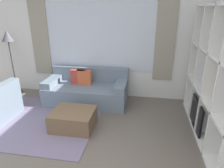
{
  "coord_description": "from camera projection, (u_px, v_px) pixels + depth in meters",
  "views": [
    {
      "loc": [
        1.09,
        -1.46,
        2.1
      ],
      "look_at": [
        0.54,
        1.75,
        0.85
      ],
      "focal_mm": 32.0,
      "sensor_mm": 36.0,
      "label": 1
    }
  ],
  "objects": [
    {
      "name": "wall_back",
      "position": [
        100.0,
        41.0,
        4.74
      ],
      "size": [
        6.03,
        0.11,
        2.7
      ],
      "color": "white",
      "rests_on": "ground_plane"
    },
    {
      "name": "area_rug",
      "position": [
        42.0,
        120.0,
        3.96
      ],
      "size": [
        2.18,
        1.95,
        0.01
      ],
      "primitive_type": "cube",
      "color": "slate",
      "rests_on": "ground_plane"
    },
    {
      "name": "shelving_unit",
      "position": [
        218.0,
        78.0,
        3.18
      ],
      "size": [
        0.39,
        2.34,
        2.16
      ],
      "color": "silver",
      "rests_on": "ground_plane"
    },
    {
      "name": "couch_main",
      "position": [
        87.0,
        90.0,
        4.7
      ],
      "size": [
        1.86,
        0.91,
        0.76
      ],
      "color": "slate",
      "rests_on": "ground_plane"
    },
    {
      "name": "ottoman",
      "position": [
        73.0,
        119.0,
        3.68
      ],
      "size": [
        0.76,
        0.63,
        0.34
      ],
      "color": "brown",
      "rests_on": "ground_plane"
    },
    {
      "name": "floor_lamp",
      "position": [
        8.0,
        42.0,
        4.81
      ],
      "size": [
        0.28,
        0.28,
        1.6
      ],
      "color": "black",
      "rests_on": "ground_plane"
    }
  ]
}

